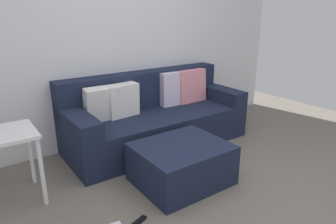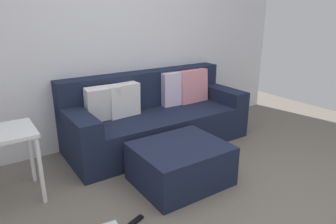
{
  "view_description": "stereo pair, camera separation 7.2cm",
  "coord_description": "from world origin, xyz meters",
  "px_view_note": "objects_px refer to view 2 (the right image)",
  "views": [
    {
      "loc": [
        -1.59,
        -1.36,
        1.56
      ],
      "look_at": [
        0.14,
        1.1,
        0.56
      ],
      "focal_mm": 32.57,
      "sensor_mm": 36.0,
      "label": 1
    },
    {
      "loc": [
        -1.53,
        -1.4,
        1.56
      ],
      "look_at": [
        0.14,
        1.1,
        0.56
      ],
      "focal_mm": 32.57,
      "sensor_mm": 36.0,
      "label": 2
    }
  ],
  "objects_px": {
    "ottoman": "(180,164)",
    "side_table": "(5,144)",
    "couch_sectional": "(155,116)",
    "remote_by_storage_bin": "(136,221)"
  },
  "relations": [
    {
      "from": "ottoman",
      "to": "side_table",
      "type": "height_order",
      "value": "side_table"
    },
    {
      "from": "couch_sectional",
      "to": "side_table",
      "type": "xyz_separation_m",
      "value": [
        -1.67,
        -0.35,
        0.19
      ]
    },
    {
      "from": "side_table",
      "to": "remote_by_storage_bin",
      "type": "distance_m",
      "value": 1.25
    },
    {
      "from": "side_table",
      "to": "remote_by_storage_bin",
      "type": "bearing_deg",
      "value": -50.04
    },
    {
      "from": "side_table",
      "to": "remote_by_storage_bin",
      "type": "xyz_separation_m",
      "value": [
        0.73,
        -0.88,
        -0.51
      ]
    },
    {
      "from": "couch_sectional",
      "to": "side_table",
      "type": "bearing_deg",
      "value": -168.12
    },
    {
      "from": "ottoman",
      "to": "remote_by_storage_bin",
      "type": "distance_m",
      "value": 0.72
    },
    {
      "from": "couch_sectional",
      "to": "side_table",
      "type": "distance_m",
      "value": 1.71
    },
    {
      "from": "couch_sectional",
      "to": "remote_by_storage_bin",
      "type": "xyz_separation_m",
      "value": [
        -0.93,
        -1.23,
        -0.32
      ]
    },
    {
      "from": "couch_sectional",
      "to": "remote_by_storage_bin",
      "type": "distance_m",
      "value": 1.57
    }
  ]
}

